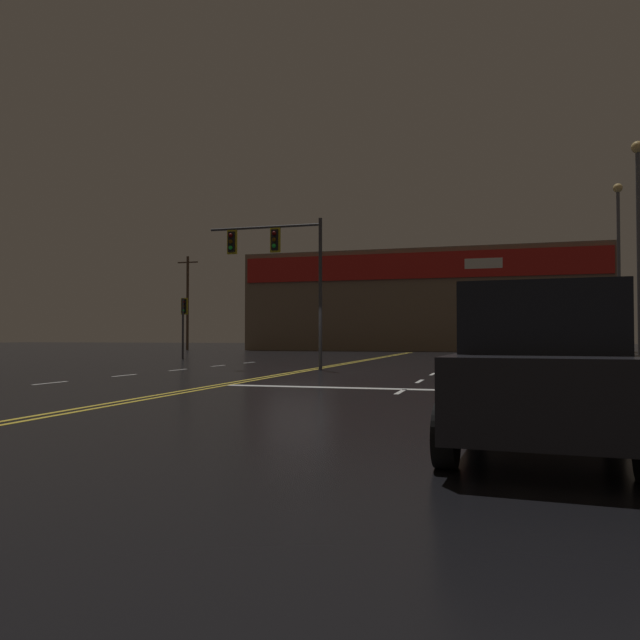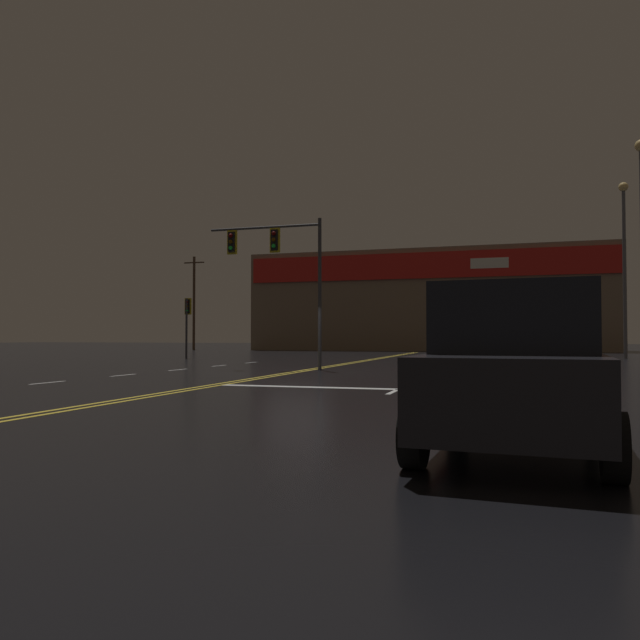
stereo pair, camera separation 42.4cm
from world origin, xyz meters
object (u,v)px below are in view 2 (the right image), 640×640
Objects in this scene: traffic_signal_median at (275,255)px; traffic_signal_corner_northeast at (572,306)px; traffic_signal_corner_northwest at (187,314)px; parked_car at (517,367)px; streetlight_near_right at (624,248)px.

traffic_signal_median reaches higher than traffic_signal_corner_northeast.
parked_car is (18.68, -25.77, -1.72)m from traffic_signal_corner_northwest.
traffic_signal_corner_northeast is (11.97, 9.97, -1.73)m from traffic_signal_median.
traffic_signal_median reaches higher than traffic_signal_corner_northwest.
traffic_signal_corner_northeast is at bearing 39.79° from traffic_signal_median.
traffic_signal_corner_northeast reaches higher than parked_car.
parked_car is (-6.48, -33.70, -5.75)m from streetlight_near_right.
traffic_signal_corner_northeast is at bearing -0.24° from traffic_signal_corner_northwest.
traffic_signal_median reaches higher than parked_car.
traffic_signal_corner_northwest is 31.88m from parked_car.
traffic_signal_median is 1.55× the size of traffic_signal_corner_northeast.
parked_car is at bearing -96.29° from traffic_signal_corner_northeast.
traffic_signal_corner_northwest is (-21.51, 0.09, -0.18)m from traffic_signal_corner_northeast.
streetlight_near_right is at bearing 49.03° from traffic_signal_median.
streetlight_near_right is at bearing 17.50° from traffic_signal_corner_northwest.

